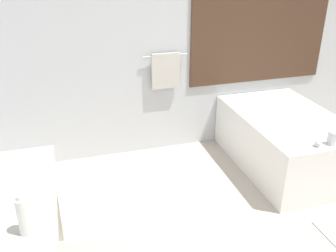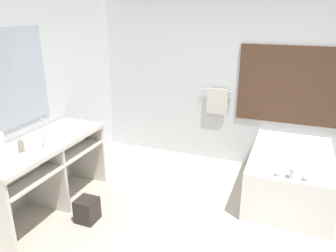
{
  "view_description": "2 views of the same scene",
  "coord_description": "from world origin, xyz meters",
  "views": [
    {
      "loc": [
        -1.41,
        -1.69,
        2.2
      ],
      "look_at": [
        -0.6,
        1.05,
        0.85
      ],
      "focal_mm": 40.0,
      "sensor_mm": 36.0,
      "label": 1
    },
    {
      "loc": [
        0.75,
        -2.63,
        2.31
      ],
      "look_at": [
        -0.62,
        0.9,
        0.96
      ],
      "focal_mm": 35.0,
      "sensor_mm": 36.0,
      "label": 2
    }
  ],
  "objects": [
    {
      "name": "wall_back_with_blinds",
      "position": [
        0.03,
        2.23,
        1.35
      ],
      "size": [
        7.4,
        0.13,
        2.7
      ],
      "color": "silver",
      "rests_on": "ground_plane"
    },
    {
      "name": "water_bottle_1",
      "position": [
        -1.68,
        -0.04,
        0.99
      ],
      "size": [
        0.07,
        0.07,
        0.23
      ],
      "color": "silver",
      "rests_on": "vanity_counter"
    },
    {
      "name": "bathtub",
      "position": [
        0.85,
        1.42,
        0.33
      ],
      "size": [
        0.98,
        1.53,
        0.72
      ],
      "color": "white",
      "rests_on": "ground_plane"
    }
  ]
}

